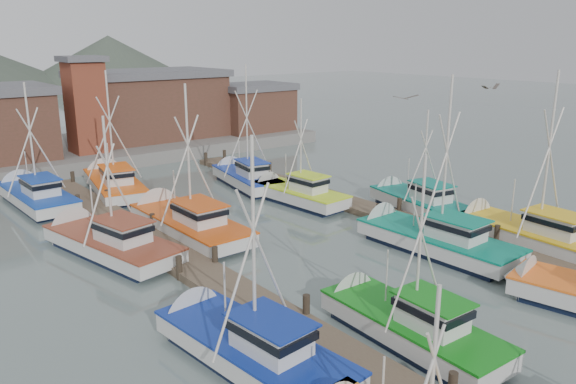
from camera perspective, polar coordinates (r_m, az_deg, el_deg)
ground at (r=28.63m, az=8.43°, el=-7.86°), size 260.00×260.00×0.00m
dock_left at (r=27.37m, az=-8.13°, el=-8.48°), size 2.30×46.00×1.50m
dock_right at (r=36.02m, az=11.34°, el=-2.74°), size 2.30×46.00×1.50m
quay at (r=59.01m, az=-18.89°, el=4.14°), size 44.00×16.00×1.20m
shed_center at (r=60.69m, az=-13.87°, el=8.71°), size 14.84×9.54×6.90m
shed_right at (r=63.72m, az=-3.58°, el=8.65°), size 8.48×6.36×5.20m
lookout_tower at (r=53.92m, az=-19.84°, el=8.41°), size 3.60×3.60×8.50m
boat_4 at (r=22.51m, az=11.47°, el=-12.84°), size 3.21×8.34×7.99m
boat_5 at (r=31.63m, az=14.08°, el=-4.56°), size 4.13×9.62×10.33m
boat_6 at (r=20.73m, az=-4.61°, el=-15.17°), size 3.70×9.04×9.02m
boat_7 at (r=34.17m, az=23.03°, el=-3.85°), size 4.23×9.58×10.51m
boat_8 at (r=33.91m, az=-10.43°, el=-3.00°), size 3.97×10.07×9.76m
boat_9 at (r=39.51m, az=0.65°, el=-0.12°), size 3.21×8.36×7.99m
boat_10 at (r=31.73m, az=-18.00°, el=-4.81°), size 4.69×9.91×8.33m
boat_11 at (r=38.49m, az=12.84°, el=-0.93°), size 4.21×8.76×7.55m
boat_12 at (r=44.31m, az=-17.36°, el=0.88°), size 4.78×10.12×9.93m
boat_13 at (r=44.25m, az=-4.45°, el=1.53°), size 4.20×9.03×10.10m
boat_14 at (r=42.79m, az=-24.36°, el=-0.29°), size 3.86×9.55×9.30m
gull_near at (r=24.49m, az=19.89°, el=9.97°), size 1.54×0.66×0.24m
gull_far at (r=28.17m, az=11.91°, el=9.34°), size 1.53×0.66×0.24m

